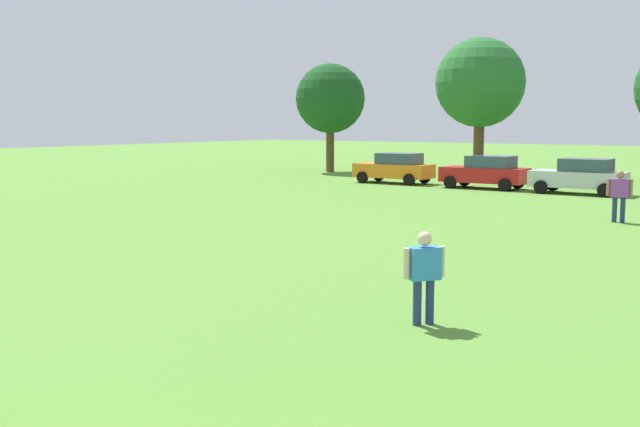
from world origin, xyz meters
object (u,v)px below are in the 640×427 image
at_px(parked_car_silver_2, 580,176).
at_px(tree_far_left, 330,99).
at_px(parked_car_red_1, 486,172).
at_px(parked_car_orange_0, 395,168).
at_px(adult_bystander, 424,270).
at_px(tree_center, 480,83).
at_px(bystander_midfield, 619,192).

xyz_separation_m(parked_car_silver_2, tree_far_left, (-18.58, 6.54, 4.06)).
relative_size(parked_car_red_1, tree_far_left, 0.59).
bearing_deg(parked_car_silver_2, parked_car_orange_0, -2.95).
bearing_deg(adult_bystander, parked_car_red_1, -122.04).
distance_m(adult_bystander, parked_car_red_1, 26.92).
bearing_deg(tree_center, bystander_midfield, -54.30).
distance_m(parked_car_silver_2, tree_center, 12.40).
distance_m(parked_car_red_1, tree_far_left, 15.69).
xyz_separation_m(adult_bystander, parked_car_silver_2, (-4.48, 25.03, -0.09)).
distance_m(tree_far_left, tree_center, 10.30).
bearing_deg(parked_car_orange_0, parked_car_red_1, 176.96).
xyz_separation_m(parked_car_red_1, parked_car_silver_2, (4.79, -0.24, 0.00)).
xyz_separation_m(bystander_midfield, tree_far_left, (-22.56, 16.01, 3.86)).
distance_m(bystander_midfield, tree_far_left, 27.93).
bearing_deg(tree_far_left, parked_car_silver_2, -19.40).
height_order(tree_far_left, tree_center, tree_center).
bearing_deg(tree_center, parked_car_orange_0, -104.44).
bearing_deg(adult_bystander, tree_far_left, -106.06).
relative_size(parked_car_orange_0, parked_car_silver_2, 1.00).
distance_m(parked_car_silver_2, tree_far_left, 20.11).
bearing_deg(bystander_midfield, tree_far_left, -52.81).
bearing_deg(adult_bystander, tree_center, -120.77).
bearing_deg(parked_car_orange_0, adult_bystander, 119.92).
bearing_deg(parked_car_silver_2, adult_bystander, 100.15).
xyz_separation_m(bystander_midfield, tree_center, (-12.36, 17.20, 4.68)).
xyz_separation_m(parked_car_red_1, tree_far_left, (-13.78, 6.30, 4.06)).
height_order(bystander_midfield, tree_far_left, tree_far_left).
distance_m(parked_car_orange_0, tree_far_left, 11.06).
bearing_deg(parked_car_silver_2, bystander_midfield, 112.82).
relative_size(adult_bystander, tree_far_left, 0.22).
relative_size(tree_far_left, tree_center, 0.86).
relative_size(adult_bystander, parked_car_orange_0, 0.37).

